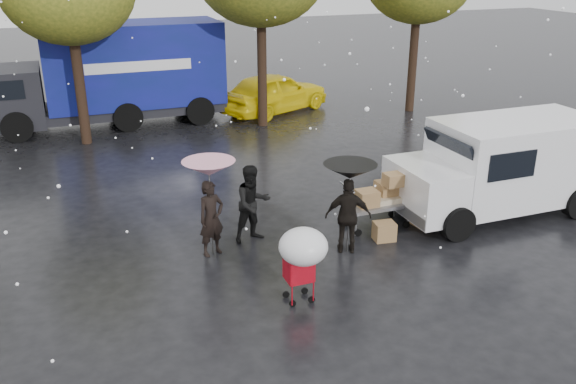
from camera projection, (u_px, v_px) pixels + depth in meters
name	position (u px, v px, depth m)	size (l,w,h in m)	color
ground	(306.00, 262.00, 12.14)	(90.00, 90.00, 0.00)	black
person_pink	(211.00, 218.00, 12.19)	(0.58, 0.38, 1.58)	black
person_middle	(253.00, 204.00, 12.78)	(0.81, 0.63, 1.68)	black
person_black	(348.00, 216.00, 12.28)	(0.93, 0.39, 1.59)	black
umbrella_pink	(209.00, 168.00, 11.80)	(1.05, 1.05, 2.01)	#4C4C4C
umbrella_black	(350.00, 171.00, 11.93)	(1.06, 1.06, 1.91)	#4C4C4C
vendor_cart	(380.00, 196.00, 13.48)	(1.52, 0.80, 1.27)	slate
shopping_cart	(303.00, 250.00, 10.29)	(0.84, 0.84, 1.46)	#B00A18
white_van	(502.00, 165.00, 14.09)	(4.91, 2.18, 2.20)	white
blue_truck	(110.00, 75.00, 21.17)	(8.30, 2.60, 3.50)	navy
box_ground_near	(384.00, 231.00, 13.01)	(0.44, 0.35, 0.40)	olive
box_ground_far	(424.00, 217.00, 13.75)	(0.48, 0.37, 0.37)	olive
yellow_taxi	(274.00, 92.00, 23.11)	(1.82, 4.52, 1.54)	yellow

